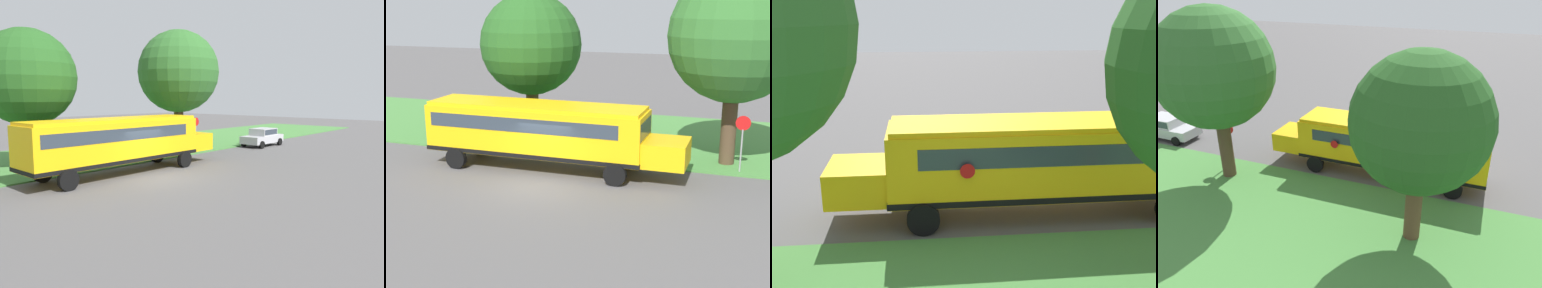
{
  "view_description": "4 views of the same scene",
  "coord_description": "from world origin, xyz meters",
  "views": [
    {
      "loc": [
        14.54,
        -13.37,
        4.32
      ],
      "look_at": [
        0.2,
        2.57,
        1.62
      ],
      "focal_mm": 35.0,
      "sensor_mm": 36.0,
      "label": 1
    },
    {
      "loc": [
        20.37,
        8.8,
        7.84
      ],
      "look_at": [
        -0.82,
        1.64,
        1.8
      ],
      "focal_mm": 50.0,
      "sensor_mm": 36.0,
      "label": 2
    },
    {
      "loc": [
        -15.89,
        3.3,
        6.52
      ],
      "look_at": [
        -0.44,
        1.72,
        1.9
      ],
      "focal_mm": 42.0,
      "sensor_mm": 36.0,
      "label": 3
    },
    {
      "loc": [
        -20.91,
        -5.71,
        10.71
      ],
      "look_at": [
        -1.37,
        1.93,
        1.08
      ],
      "focal_mm": 35.0,
      "sensor_mm": 36.0,
      "label": 4
    }
  ],
  "objects": [
    {
      "name": "school_bus",
      "position": [
        -2.29,
        -0.65,
        1.92
      ],
      "size": [
        2.84,
        12.42,
        3.16
      ],
      "color": "yellow",
      "rests_on": "ground"
    },
    {
      "name": "ground_plane",
      "position": [
        0.0,
        0.0,
        0.0
      ],
      "size": [
        120.0,
        120.0,
        0.0
      ],
      "primitive_type": "plane",
      "color": "#565454"
    }
  ]
}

